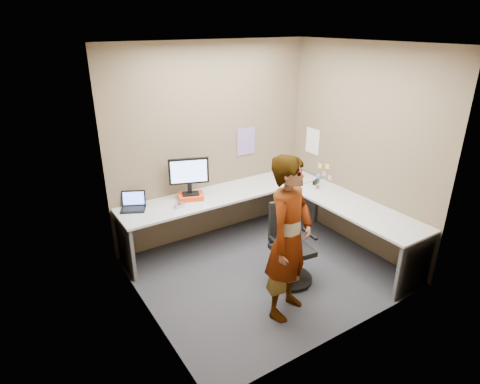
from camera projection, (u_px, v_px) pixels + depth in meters
ground at (265, 271)px, 5.05m from camera, size 3.00×3.00×0.00m
wall_back at (212, 144)px, 5.53m from camera, size 3.00×0.00×3.00m
wall_right at (360, 150)px, 5.26m from camera, size 0.00×2.70×2.70m
wall_left at (140, 200)px, 3.78m from camera, size 0.00×2.70×2.70m
ceiling at (272, 44)px, 3.99m from camera, size 3.00×3.00×0.00m
desk at (276, 210)px, 5.34m from camera, size 2.98×2.58×0.73m
paper_ream at (191, 196)px, 5.32m from camera, size 0.39×0.34×0.07m
monitor at (189, 173)px, 5.20m from camera, size 0.50×0.24×0.49m
laptop at (133, 204)px, 5.03m from camera, size 0.38×0.35×0.21m
trackball_mouse at (180, 205)px, 5.08m from camera, size 0.12×0.08×0.07m
origami at (203, 204)px, 5.11m from camera, size 0.10×0.10×0.06m
stapler at (316, 182)px, 5.82m from camera, size 0.15×0.09×0.05m
flower at (318, 179)px, 5.60m from camera, size 0.07×0.07×0.22m
calendar_purple at (246, 141)px, 5.81m from camera, size 0.30×0.01×0.40m
calendar_white at (313, 141)px, 6.00m from camera, size 0.01×0.28×0.38m
sticky_note_a at (327, 167)px, 5.84m from camera, size 0.01×0.07×0.07m
sticky_note_b at (324, 174)px, 5.93m from camera, size 0.01×0.07×0.07m
sticky_note_c at (330, 178)px, 5.85m from camera, size 0.01×0.07×0.07m
sticky_note_d at (320, 166)px, 5.97m from camera, size 0.01×0.07×0.07m
office_chair at (289, 250)px, 4.77m from camera, size 0.53×0.52×0.98m
person at (289, 239)px, 4.04m from camera, size 0.76×0.65×1.77m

